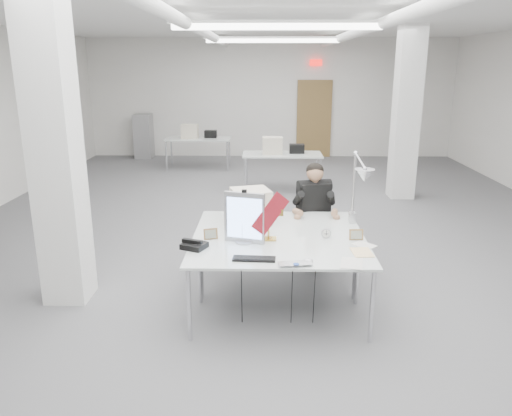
{
  "coord_description": "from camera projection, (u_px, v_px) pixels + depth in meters",
  "views": [
    {
      "loc": [
        -0.14,
        -7.04,
        2.49
      ],
      "look_at": [
        -0.24,
        -2.0,
        1.04
      ],
      "focal_mm": 35.0,
      "sensor_mm": 36.0,
      "label": 1
    }
  ],
  "objects": [
    {
      "name": "paper_stack_b",
      "position": [
        362.0,
        252.0,
        4.78
      ],
      "size": [
        0.2,
        0.27,
        0.01
      ],
      "primitive_type": "cube",
      "rotation": [
        0.0,
        0.0,
        0.06
      ],
      "color": "#FFD998",
      "rests_on": "desk_main"
    },
    {
      "name": "paper_stack_a",
      "position": [
        352.0,
        263.0,
        4.52
      ],
      "size": [
        0.25,
        0.31,
        0.01
      ],
      "primitive_type": "cube",
      "rotation": [
        0.0,
        0.0,
        -0.2
      ],
      "color": "silver",
      "rests_on": "desk_main"
    },
    {
      "name": "monitor",
      "position": [
        244.0,
        218.0,
        5.0
      ],
      "size": [
        0.42,
        0.16,
        0.52
      ],
      "primitive_type": "cube",
      "rotation": [
        0.0,
        0.0,
        -0.28
      ],
      "color": "#A8A7AC",
      "rests_on": "desk_main"
    },
    {
      "name": "desk_clock",
      "position": [
        326.0,
        233.0,
        5.18
      ],
      "size": [
        0.1,
        0.03,
        0.1
      ],
      "primitive_type": "cylinder",
      "rotation": [
        1.57,
        0.0,
        -0.01
      ],
      "color": "#ACABB0",
      "rests_on": "desk_main"
    },
    {
      "name": "laptop",
      "position": [
        296.0,
        266.0,
        4.44
      ],
      "size": [
        0.33,
        0.24,
        0.02
      ],
      "primitive_type": "imported",
      "rotation": [
        0.0,
        0.0,
        0.15
      ],
      "color": "#B5B6BA",
      "rests_on": "desk_main"
    },
    {
      "name": "picture_frame_right",
      "position": [
        356.0,
        235.0,
        5.12
      ],
      "size": [
        0.15,
        0.04,
        0.11
      ],
      "primitive_type": "cube",
      "rotation": [
        -0.21,
        0.0,
        0.05
      ],
      "color": "#A87C48",
      "rests_on": "desk_main"
    },
    {
      "name": "room_shell",
      "position": [
        278.0,
        123.0,
        7.11
      ],
      "size": [
        10.04,
        14.04,
        3.24
      ],
      "color": "#59595C",
      "rests_on": "ground"
    },
    {
      "name": "beige_monitor",
      "position": [
        251.0,
        206.0,
        5.66
      ],
      "size": [
        0.5,
        0.49,
        0.39
      ],
      "primitive_type": "cube",
      "rotation": [
        0.0,
        0.0,
        0.29
      ],
      "color": "beige",
      "rests_on": "desk_second"
    },
    {
      "name": "picture_frame_left",
      "position": [
        211.0,
        234.0,
        5.15
      ],
      "size": [
        0.15,
        0.08,
        0.11
      ],
      "primitive_type": "cube",
      "rotation": [
        -0.21,
        0.0,
        0.3
      ],
      "color": "olive",
      "rests_on": "desk_main"
    },
    {
      "name": "keyboard",
      "position": [
        254.0,
        259.0,
        4.61
      ],
      "size": [
        0.4,
        0.16,
        0.02
      ],
      "primitive_type": "cube",
      "rotation": [
        0.0,
        0.0,
        -0.06
      ],
      "color": "black",
      "rests_on": "desk_main"
    },
    {
      "name": "pennant",
      "position": [
        270.0,
        214.0,
        4.95
      ],
      "size": [
        0.38,
        0.18,
        0.45
      ],
      "primitive_type": "cube",
      "rotation": [
        0.0,
        -0.87,
        0.42
      ],
      "color": "maroon",
      "rests_on": "monitor"
    },
    {
      "name": "bg_desk_b",
      "position": [
        198.0,
        139.0,
        12.27
      ],
      "size": [
        1.6,
        0.8,
        0.02
      ],
      "primitive_type": "cube",
      "color": "silver",
      "rests_on": "room_shell"
    },
    {
      "name": "desk_second",
      "position": [
        278.0,
        224.0,
        5.7
      ],
      "size": [
        1.8,
        0.9,
        0.02
      ],
      "primitive_type": "cube",
      "color": "silver",
      "rests_on": "room_shell"
    },
    {
      "name": "seated_person",
      "position": [
        314.0,
        198.0,
        6.18
      ],
      "size": [
        0.65,
        0.74,
        0.96
      ],
      "primitive_type": null,
      "rotation": [
        0.0,
        0.0,
        0.25
      ],
      "color": "black",
      "rests_on": "office_chair"
    },
    {
      "name": "bankers_lamp",
      "position": [
        269.0,
        224.0,
        5.1
      ],
      "size": [
        0.31,
        0.13,
        0.34
      ],
      "primitive_type": null,
      "rotation": [
        0.0,
        0.0,
        -0.04
      ],
      "color": "gold",
      "rests_on": "desk_main"
    },
    {
      "name": "paper_stack_c",
      "position": [
        364.0,
        245.0,
        4.98
      ],
      "size": [
        0.26,
        0.27,
        0.01
      ],
      "primitive_type": "cube",
      "rotation": [
        0.0,
        0.0,
        -0.84
      ],
      "color": "silver",
      "rests_on": "desk_main"
    },
    {
      "name": "bg_desk_a",
      "position": [
        282.0,
        154.0,
        10.12
      ],
      "size": [
        1.6,
        0.8,
        0.02
      ],
      "primitive_type": "cube",
      "color": "silver",
      "rests_on": "room_shell"
    },
    {
      "name": "office_chair",
      "position": [
        313.0,
        221.0,
        6.32
      ],
      "size": [
        0.7,
        0.7,
        1.17
      ],
      "primitive_type": null,
      "rotation": [
        0.0,
        0.0,
        0.25
      ],
      "color": "black",
      "rests_on": "room_shell"
    },
    {
      "name": "architect_lamp",
      "position": [
        358.0,
        191.0,
        5.34
      ],
      "size": [
        0.47,
        0.71,
        0.86
      ],
      "primitive_type": null,
      "rotation": [
        0.0,
        0.0,
        -0.39
      ],
      "color": "silver",
      "rests_on": "desk_second"
    },
    {
      "name": "desk_phone",
      "position": [
        194.0,
        246.0,
        4.89
      ],
      "size": [
        0.28,
        0.27,
        0.06
      ],
      "primitive_type": "cube",
      "rotation": [
        0.0,
        0.0,
        -0.42
      ],
      "color": "black",
      "rests_on": "desk_main"
    },
    {
      "name": "desk_main",
      "position": [
        280.0,
        252.0,
        4.84
      ],
      "size": [
        1.8,
        0.9,
        0.02
      ],
      "primitive_type": "cube",
      "color": "silver",
      "rests_on": "room_shell"
    },
    {
      "name": "mouse",
      "position": [
        308.0,
        261.0,
        4.54
      ],
      "size": [
        0.1,
        0.07,
        0.04
      ],
      "primitive_type": "ellipsoid",
      "rotation": [
        0.0,
        0.0,
        -0.16
      ],
      "color": "#B6B6BB",
      "rests_on": "desk_main"
    },
    {
      "name": "filing_cabinet",
      "position": [
        144.0,
        136.0,
        13.73
      ],
      "size": [
        0.45,
        0.55,
        1.2
      ],
      "primitive_type": "cube",
      "color": "gray",
      "rests_on": "room_shell"
    }
  ]
}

